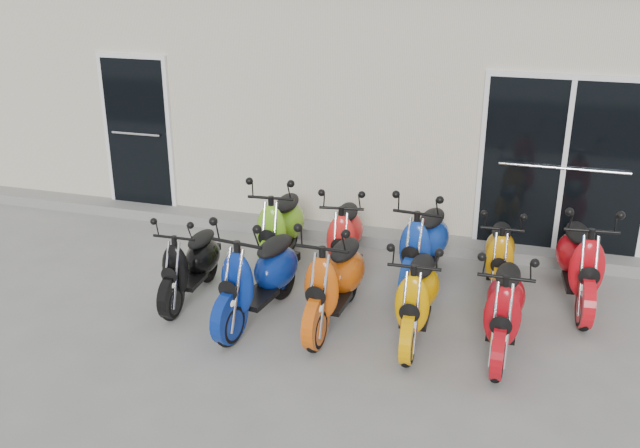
# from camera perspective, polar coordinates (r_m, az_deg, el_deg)

# --- Properties ---
(ground) EXTENTS (80.00, 80.00, 0.00)m
(ground) POSITION_cam_1_polar(r_m,az_deg,el_deg) (7.86, -1.28, -6.63)
(ground) COLOR gray
(ground) RESTS_ON ground
(building) EXTENTS (14.00, 6.00, 3.20)m
(building) POSITION_cam_1_polar(r_m,az_deg,el_deg) (12.17, 6.46, 11.32)
(building) COLOR beige
(building) RESTS_ON ground
(front_step) EXTENTS (14.00, 0.40, 0.15)m
(front_step) POSITION_cam_1_polar(r_m,az_deg,el_deg) (9.59, 2.48, -0.81)
(front_step) COLOR gray
(front_step) RESTS_ON ground
(door_left) EXTENTS (1.07, 0.08, 2.22)m
(door_left) POSITION_cam_1_polar(r_m,az_deg,el_deg) (10.57, -14.38, 7.39)
(door_left) COLOR black
(door_left) RESTS_ON front_step
(door_right) EXTENTS (2.02, 0.08, 2.22)m
(door_right) POSITION_cam_1_polar(r_m,az_deg,el_deg) (9.10, 18.96, 4.70)
(door_right) COLOR black
(door_right) RESTS_ON front_step
(scooter_front_black) EXTENTS (0.57, 1.47, 1.08)m
(scooter_front_black) POSITION_cam_1_polar(r_m,az_deg,el_deg) (7.93, -10.39, -2.41)
(scooter_front_black) COLOR black
(scooter_front_black) RESTS_ON ground
(scooter_front_blue) EXTENTS (0.85, 1.77, 1.26)m
(scooter_front_blue) POSITION_cam_1_polar(r_m,az_deg,el_deg) (7.36, -4.98, -3.27)
(scooter_front_blue) COLOR navy
(scooter_front_blue) RESTS_ON ground
(scooter_front_orange_a) EXTENTS (0.67, 1.70, 1.24)m
(scooter_front_orange_a) POSITION_cam_1_polar(r_m,az_deg,el_deg) (7.26, 1.16, -3.63)
(scooter_front_orange_a) COLOR #CE510C
(scooter_front_orange_a) RESTS_ON ground
(scooter_front_orange_b) EXTENTS (0.62, 1.58, 1.16)m
(scooter_front_orange_b) POSITION_cam_1_polar(r_m,az_deg,el_deg) (7.08, 7.81, -4.89)
(scooter_front_orange_b) COLOR #E99D01
(scooter_front_orange_b) RESTS_ON ground
(scooter_front_red) EXTENTS (0.59, 1.59, 1.17)m
(scooter_front_red) POSITION_cam_1_polar(r_m,az_deg,el_deg) (7.01, 14.60, -5.62)
(scooter_front_red) COLOR #B10B14
(scooter_front_red) RESTS_ON ground
(scooter_back_green) EXTENTS (0.78, 1.75, 1.26)m
(scooter_back_green) POSITION_cam_1_polar(r_m,az_deg,el_deg) (8.60, -3.22, 0.48)
(scooter_back_green) COLOR #6EBB1D
(scooter_back_green) RESTS_ON ground
(scooter_back_red) EXTENTS (0.81, 1.66, 1.17)m
(scooter_back_red) POSITION_cam_1_polar(r_m,az_deg,el_deg) (8.44, 1.99, -0.21)
(scooter_back_red) COLOR red
(scooter_back_red) RESTS_ON ground
(scooter_back_blue) EXTENTS (0.76, 1.74, 1.25)m
(scooter_back_blue) POSITION_cam_1_polar(r_m,az_deg,el_deg) (8.21, 8.34, -0.80)
(scooter_back_blue) COLOR #11369F
(scooter_back_blue) RESTS_ON ground
(scooter_back_yellow) EXTENTS (0.58, 1.46, 1.07)m
(scooter_back_yellow) POSITION_cam_1_polar(r_m,az_deg,el_deg) (8.29, 14.24, -1.70)
(scooter_back_yellow) COLOR orange
(scooter_back_yellow) RESTS_ON ground
(scooter_back_extra) EXTENTS (0.78, 1.75, 1.26)m
(scooter_back_extra) POSITION_cam_1_polar(r_m,az_deg,el_deg) (8.16, 20.19, -2.05)
(scooter_back_extra) COLOR red
(scooter_back_extra) RESTS_ON ground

